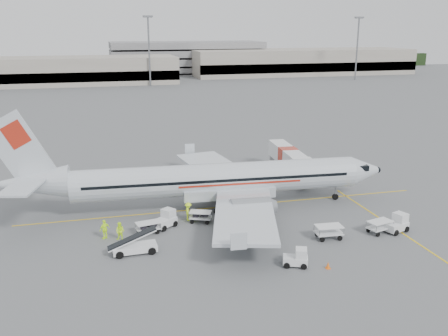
{
  "coord_description": "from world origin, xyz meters",
  "views": [
    {
      "loc": [
        -13.31,
        -49.13,
        18.78
      ],
      "look_at": [
        0.0,
        2.0,
        3.8
      ],
      "focal_mm": 40.0,
      "sensor_mm": 36.0,
      "label": 1
    }
  ],
  "objects_px": {
    "aircraft": "(217,158)",
    "belt_loader": "(134,238)",
    "tug_fore": "(396,223)",
    "tug_aft": "(165,219)",
    "tug_mid": "(295,257)",
    "jet_bridge": "(288,162)"
  },
  "relations": [
    {
      "from": "aircraft",
      "to": "belt_loader",
      "type": "xyz_separation_m",
      "value": [
        -9.58,
        -9.09,
        -4.14
      ]
    },
    {
      "from": "tug_fore",
      "to": "tug_aft",
      "type": "height_order",
      "value": "tug_fore"
    },
    {
      "from": "tug_aft",
      "to": "tug_mid",
      "type": "bearing_deg",
      "value": -87.21
    },
    {
      "from": "aircraft",
      "to": "belt_loader",
      "type": "height_order",
      "value": "aircraft"
    },
    {
      "from": "tug_fore",
      "to": "tug_mid",
      "type": "xyz_separation_m",
      "value": [
        -11.98,
        -4.17,
        -0.11
      ]
    },
    {
      "from": "jet_bridge",
      "to": "tug_fore",
      "type": "height_order",
      "value": "jet_bridge"
    },
    {
      "from": "aircraft",
      "to": "tug_aft",
      "type": "distance_m",
      "value": 8.78
    },
    {
      "from": "belt_loader",
      "to": "tug_aft",
      "type": "relative_size",
      "value": 2.24
    },
    {
      "from": "belt_loader",
      "to": "tug_fore",
      "type": "distance_m",
      "value": 24.48
    },
    {
      "from": "jet_bridge",
      "to": "tug_aft",
      "type": "bearing_deg",
      "value": -140.2
    },
    {
      "from": "aircraft",
      "to": "tug_mid",
      "type": "bearing_deg",
      "value": -75.36
    },
    {
      "from": "jet_bridge",
      "to": "belt_loader",
      "type": "bearing_deg",
      "value": -135.79
    },
    {
      "from": "belt_loader",
      "to": "tug_mid",
      "type": "relative_size",
      "value": 2.52
    },
    {
      "from": "belt_loader",
      "to": "tug_mid",
      "type": "distance_m",
      "value": 13.71
    },
    {
      "from": "jet_bridge",
      "to": "tug_mid",
      "type": "xyz_separation_m",
      "value": [
        -8.69,
        -23.76,
        -1.14
      ]
    },
    {
      "from": "tug_mid",
      "to": "aircraft",
      "type": "bearing_deg",
      "value": 122.58
    },
    {
      "from": "tug_fore",
      "to": "tug_mid",
      "type": "bearing_deg",
      "value": 179.96
    },
    {
      "from": "tug_mid",
      "to": "tug_aft",
      "type": "height_order",
      "value": "tug_aft"
    },
    {
      "from": "tug_aft",
      "to": "tug_fore",
      "type": "bearing_deg",
      "value": -54.86
    },
    {
      "from": "aircraft",
      "to": "belt_loader",
      "type": "distance_m",
      "value": 13.85
    },
    {
      "from": "aircraft",
      "to": "tug_mid",
      "type": "xyz_separation_m",
      "value": [
        2.86,
        -14.82,
        -4.73
      ]
    },
    {
      "from": "belt_loader",
      "to": "tug_mid",
      "type": "height_order",
      "value": "belt_loader"
    }
  ]
}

